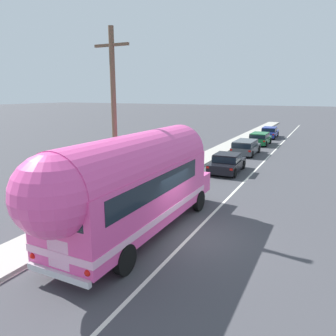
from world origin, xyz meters
TOP-DOWN VIEW (x-y plane):
  - ground_plane at (0.00, 0.00)m, footprint 300.00×300.00m
  - lane_markings at (-1.81, 12.00)m, footprint 4.06×80.00m
  - sidewalk_slab at (-4.93, 10.00)m, footprint 1.99×90.00m
  - utility_pole at (-4.46, 1.26)m, footprint 1.80×0.24m
  - painted_bus at (-1.97, -1.27)m, footprint 2.66×10.93m
  - car_lead at (-1.78, 11.25)m, footprint 2.09×4.34m
  - car_second at (-2.16, 18.71)m, footprint 2.02×4.49m
  - car_third at (-2.09, 25.31)m, footprint 1.98×4.32m
  - car_fourth at (-2.14, 32.04)m, footprint 2.01×4.85m

SIDE VIEW (x-z plane):
  - ground_plane at x=0.00m, z-range 0.00..0.00m
  - lane_markings at x=-1.81m, z-range 0.00..0.01m
  - sidewalk_slab at x=-4.93m, z-range 0.00..0.15m
  - car_lead at x=-1.78m, z-range 0.04..1.41m
  - car_fourth at x=-2.14m, z-range 0.06..1.43m
  - car_third at x=-2.09m, z-range 0.10..1.47m
  - car_second at x=-2.16m, z-range 0.11..1.48m
  - painted_bus at x=-1.97m, z-range 0.24..4.37m
  - utility_pole at x=-4.46m, z-range 0.17..8.67m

